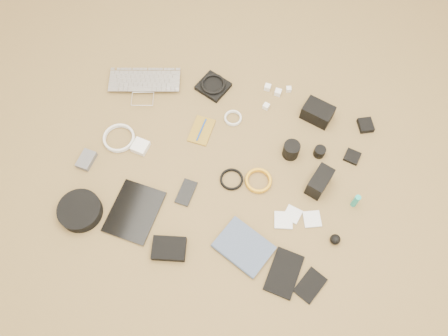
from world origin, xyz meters
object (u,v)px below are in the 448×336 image
(tablet, at_px, (134,212))
(phone, at_px, (186,192))
(headphone_case, at_px, (80,211))
(dslr_camera, at_px, (318,113))
(laptop, at_px, (144,89))
(paperback, at_px, (231,262))

(tablet, bearing_deg, phone, 41.55)
(phone, bearing_deg, headphone_case, -148.22)
(dslr_camera, bearing_deg, phone, -115.70)
(dslr_camera, relative_size, headphone_case, 0.74)
(headphone_case, bearing_deg, laptop, 86.30)
(dslr_camera, distance_m, tablet, 1.03)
(tablet, bearing_deg, paperback, -8.50)
(dslr_camera, xyz_separation_m, headphone_case, (-0.96, -0.80, -0.02))
(dslr_camera, distance_m, paperback, 0.88)
(laptop, xyz_separation_m, tablet, (0.19, -0.65, -0.01))
(headphone_case, relative_size, paperback, 0.84)
(tablet, bearing_deg, laptop, 110.08)
(dslr_camera, height_order, tablet, dslr_camera)
(dslr_camera, relative_size, phone, 1.13)
(laptop, relative_size, phone, 2.91)
(laptop, height_order, tablet, laptop)
(laptop, xyz_separation_m, paperback, (0.68, -0.76, -0.00))
(paperback, bearing_deg, headphone_case, 109.91)
(laptop, relative_size, headphone_case, 1.90)
(laptop, height_order, headphone_case, headphone_case)
(dslr_camera, height_order, paperback, dslr_camera)
(dslr_camera, bearing_deg, laptop, -158.75)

